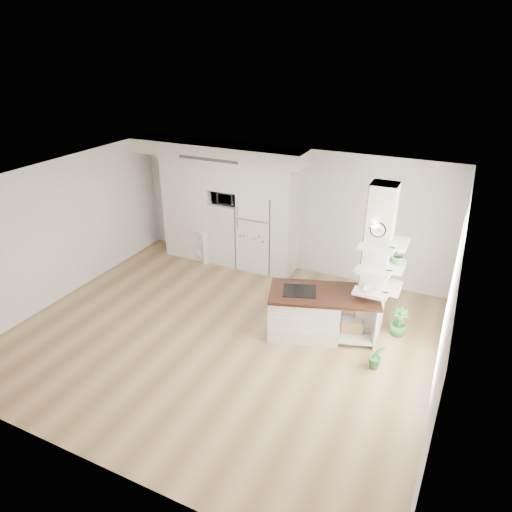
{
  "coord_description": "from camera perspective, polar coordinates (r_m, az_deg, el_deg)",
  "views": [
    {
      "loc": [
        3.38,
        -5.72,
        4.68
      ],
      "look_at": [
        0.26,
        0.9,
        1.19
      ],
      "focal_mm": 32.0,
      "sensor_mm": 36.0,
      "label": 1
    }
  ],
  "objects": [
    {
      "name": "window",
      "position": [
        6.8,
        23.07,
        -4.63
      ],
      "size": [
        0.0,
        2.4,
        2.4
      ],
      "primitive_type": "plane",
      "rotation": [
        1.57,
        0.0,
        -1.57
      ],
      "color": "white",
      "rests_on": "room"
    },
    {
      "name": "pendant_light",
      "position": [
        6.62,
        8.56,
        2.42
      ],
      "size": [
        0.12,
        0.12,
        0.1
      ],
      "primitive_type": "cylinder",
      "color": "white",
      "rests_on": "room"
    },
    {
      "name": "floor_plant_b",
      "position": [
        8.33,
        17.42,
        -7.88
      ],
      "size": [
        0.38,
        0.38,
        0.52
      ],
      "primitive_type": "imported",
      "rotation": [
        0.0,
        0.0,
        0.37
      ],
      "color": "#327F36",
      "rests_on": "floor"
    },
    {
      "name": "bookshelf",
      "position": [
        10.69,
        -6.86,
        1.27
      ],
      "size": [
        0.73,
        0.55,
        0.77
      ],
      "rotation": [
        0.0,
        0.0,
        -0.3
      ],
      "color": "white",
      "rests_on": "floor"
    },
    {
      "name": "refrigerator",
      "position": [
        10.01,
        0.31,
        3.14
      ],
      "size": [
        0.78,
        0.69,
        1.75
      ],
      "color": "white",
      "rests_on": "floor"
    },
    {
      "name": "kitchen_island",
      "position": [
        7.97,
        6.87,
        -6.91
      ],
      "size": [
        2.02,
        1.4,
        1.4
      ],
      "rotation": [
        0.0,
        0.0,
        0.32
      ],
      "color": "white",
      "rests_on": "floor"
    },
    {
      "name": "microwave",
      "position": [
        10.04,
        -3.74,
        7.39
      ],
      "size": [
        0.54,
        0.37,
        0.3
      ],
      "primitive_type": "imported",
      "color": "#2D2D2D",
      "rests_on": "cabinet_wall"
    },
    {
      "name": "cabinet_wall",
      "position": [
        10.18,
        -4.47,
        7.24
      ],
      "size": [
        4.0,
        0.71,
        2.7
      ],
      "color": "white",
      "rests_on": "floor"
    },
    {
      "name": "room",
      "position": [
        7.22,
        -4.91,
        2.33
      ],
      "size": [
        7.04,
        6.04,
        2.72
      ],
      "color": "white",
      "rests_on": "ground"
    },
    {
      "name": "floor_plant_a",
      "position": [
        7.48,
        14.84,
        -12.02
      ],
      "size": [
        0.31,
        0.28,
        0.46
      ],
      "primitive_type": "imported",
      "rotation": [
        0.0,
        0.0,
        0.37
      ],
      "color": "#327F36",
      "rests_on": "floor"
    },
    {
      "name": "column",
      "position": [
        7.68,
        15.23,
        -1.18
      ],
      "size": [
        0.69,
        0.9,
        2.7
      ],
      "color": "silver",
      "rests_on": "floor"
    },
    {
      "name": "decor_bowl",
      "position": [
        7.65,
        14.01,
        -4.12
      ],
      "size": [
        0.22,
        0.22,
        0.05
      ],
      "primitive_type": "imported",
      "color": "white",
      "rests_on": "column"
    },
    {
      "name": "shelf_plant",
      "position": [
        7.73,
        17.44,
        0.14
      ],
      "size": [
        0.27,
        0.23,
        0.3
      ],
      "primitive_type": "imported",
      "color": "#327F36",
      "rests_on": "column"
    },
    {
      "name": "floor",
      "position": [
        8.12,
        -4.42,
        -9.79
      ],
      "size": [
        7.0,
        6.0,
        0.01
      ],
      "primitive_type": "cube",
      "color": "tan",
      "rests_on": "ground"
    }
  ]
}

